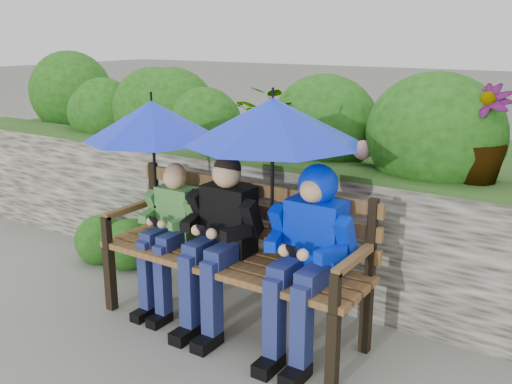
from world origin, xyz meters
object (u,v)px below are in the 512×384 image
Objects in this scene: boy_left at (170,228)px; boy_middle at (220,234)px; boy_right at (308,246)px; umbrella_right at (273,121)px; umbrella_left at (152,120)px; park_bench at (236,246)px.

boy_middle is (0.45, -0.01, 0.05)m from boy_left.
umbrella_right reaches higher than boy_right.
boy_middle is at bearing -178.97° from boy_right.
boy_right is at bearing -1.24° from umbrella_left.
boy_left is 0.90× the size of boy_right.
boy_middle is 1.09× the size of umbrella_right.
boy_left is at bearing 178.53° from boy_middle.
boy_right reaches higher than park_bench.
park_bench is 1.73× the size of umbrella_right.
umbrella_left is at bearing 169.08° from boy_left.
boy_middle is 0.92m from umbrella_left.
boy_left reaches higher than park_bench.
boy_left is (-0.52, -0.08, 0.06)m from park_bench.
boy_left is at bearing -175.95° from umbrella_right.
park_bench is at bearing 56.19° from boy_middle.
boy_right is 1.41m from umbrella_left.
boy_left is 1.14× the size of umbrella_left.
park_bench is 1.58× the size of boy_right.
boy_right is at bearing -11.06° from umbrella_right.
umbrella_left reaches higher than boy_middle.
umbrella_left is (-0.66, -0.06, 0.80)m from park_bench.
umbrella_right is (0.81, 0.06, 0.82)m from boy_left.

